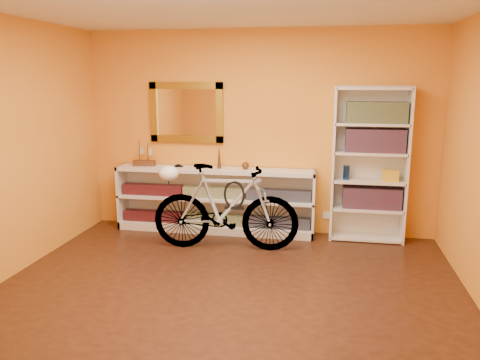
% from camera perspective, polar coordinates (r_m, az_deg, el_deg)
% --- Properties ---
extents(floor, '(4.50, 4.00, 0.01)m').
position_cam_1_polar(floor, '(4.61, -1.64, -13.53)').
color(floor, black).
rests_on(floor, ground).
extents(ceiling, '(4.50, 4.00, 0.01)m').
position_cam_1_polar(ceiling, '(4.20, -1.87, 20.54)').
color(ceiling, silver).
rests_on(ceiling, ground).
extents(back_wall, '(4.50, 0.01, 2.60)m').
position_cam_1_polar(back_wall, '(6.17, 2.24, 5.68)').
color(back_wall, orange).
rests_on(back_wall, ground).
extents(gilt_mirror, '(0.98, 0.06, 0.78)m').
position_cam_1_polar(gilt_mirror, '(6.31, -6.44, 8.04)').
color(gilt_mirror, olive).
rests_on(gilt_mirror, back_wall).
extents(wall_socket, '(0.09, 0.02, 0.09)m').
position_cam_1_polar(wall_socket, '(6.29, 10.29, -4.15)').
color(wall_socket, silver).
rests_on(wall_socket, back_wall).
extents(console_unit, '(2.60, 0.35, 0.85)m').
position_cam_1_polar(console_unit, '(6.25, -3.05, -2.42)').
color(console_unit, silver).
rests_on(console_unit, floor).
extents(cd_row_lower, '(2.50, 0.13, 0.14)m').
position_cam_1_polar(cd_row_lower, '(6.30, -3.06, -4.71)').
color(cd_row_lower, black).
rests_on(cd_row_lower, console_unit).
extents(cd_row_upper, '(2.50, 0.13, 0.14)m').
position_cam_1_polar(cd_row_upper, '(6.20, -3.10, -1.48)').
color(cd_row_upper, navy).
rests_on(cd_row_upper, console_unit).
extents(model_ship, '(0.30, 0.15, 0.35)m').
position_cam_1_polar(model_ship, '(6.42, -11.45, 3.20)').
color(model_ship, '#462713').
rests_on(model_ship, console_unit).
extents(toy_car, '(0.00, 0.00, 0.00)m').
position_cam_1_polar(toy_car, '(6.28, -7.33, 1.56)').
color(toy_car, black).
rests_on(toy_car, console_unit).
extents(bronze_ornament, '(0.05, 0.05, 0.31)m').
position_cam_1_polar(bronze_ornament, '(6.11, -2.51, 2.85)').
color(bronze_ornament, '#51341B').
rests_on(bronze_ornament, console_unit).
extents(decorative_orb, '(0.09, 0.09, 0.09)m').
position_cam_1_polar(decorative_orb, '(6.06, 0.66, 1.72)').
color(decorative_orb, '#51341B').
rests_on(decorative_orb, console_unit).
extents(bookcase, '(0.90, 0.30, 1.90)m').
position_cam_1_polar(bookcase, '(6.01, 15.22, 1.72)').
color(bookcase, silver).
rests_on(bookcase, floor).
extents(book_row_a, '(0.70, 0.22, 0.26)m').
position_cam_1_polar(book_row_a, '(6.10, 15.48, -2.04)').
color(book_row_a, maroon).
rests_on(book_row_a, bookcase).
extents(book_row_b, '(0.70, 0.22, 0.28)m').
position_cam_1_polar(book_row_b, '(5.97, 15.86, 4.58)').
color(book_row_b, maroon).
rests_on(book_row_b, bookcase).
extents(book_row_c, '(0.70, 0.22, 0.25)m').
position_cam_1_polar(book_row_c, '(5.94, 16.05, 7.79)').
color(book_row_c, navy).
rests_on(book_row_c, bookcase).
extents(travel_mug, '(0.08, 0.08, 0.18)m').
position_cam_1_polar(travel_mug, '(5.99, 12.61, 0.88)').
color(travel_mug, navy).
rests_on(travel_mug, bookcase).
extents(red_tin, '(0.16, 0.16, 0.19)m').
position_cam_1_polar(red_tin, '(5.95, 13.59, 7.66)').
color(red_tin, maroon).
rests_on(red_tin, bookcase).
extents(yellow_bag, '(0.19, 0.13, 0.14)m').
position_cam_1_polar(yellow_bag, '(6.02, 17.56, 0.48)').
color(yellow_bag, gold).
rests_on(yellow_bag, bookcase).
extents(bicycle, '(0.59, 1.78, 1.03)m').
position_cam_1_polar(bicycle, '(5.56, -1.75, -3.28)').
color(bicycle, silver).
rests_on(bicycle, floor).
extents(helmet, '(0.24, 0.22, 0.18)m').
position_cam_1_polar(helmet, '(5.60, -8.55, 0.79)').
color(helmet, white).
rests_on(helmet, bicycle).
extents(u_lock, '(0.25, 0.03, 0.25)m').
position_cam_1_polar(u_lock, '(5.51, -0.70, -1.77)').
color(u_lock, black).
rests_on(u_lock, bicycle).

